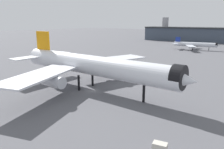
# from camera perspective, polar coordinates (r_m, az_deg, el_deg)

# --- Properties ---
(ground) EXTENTS (900.00, 900.00, 0.00)m
(ground) POSITION_cam_1_polar(r_m,az_deg,el_deg) (71.37, -5.23, -4.22)
(ground) COLOR #56565B
(airliner_near_gate) EXTENTS (66.60, 60.73, 17.92)m
(airliner_near_gate) POSITION_cam_1_polar(r_m,az_deg,el_deg) (71.25, -5.38, 2.31)
(airliner_near_gate) COLOR silver
(airliner_near_gate) RESTS_ON ground
(airliner_far_taxiway) EXTENTS (33.95, 30.27, 9.43)m
(airliner_far_taxiway) POSITION_cam_1_polar(r_m,az_deg,el_deg) (181.65, 20.40, 7.20)
(airliner_far_taxiway) COLOR silver
(airliner_far_taxiway) RESTS_ON ground
(baggage_cart_trailing) EXTENTS (2.71, 2.40, 1.82)m
(baggage_cart_trailing) POSITION_cam_1_polar(r_m,az_deg,el_deg) (40.33, 12.12, -17.78)
(baggage_cart_trailing) COLOR black
(baggage_cart_trailing) RESTS_ON ground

